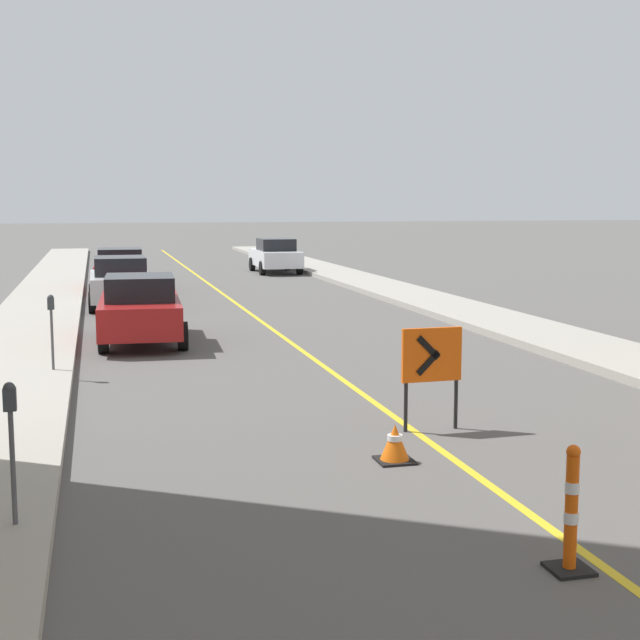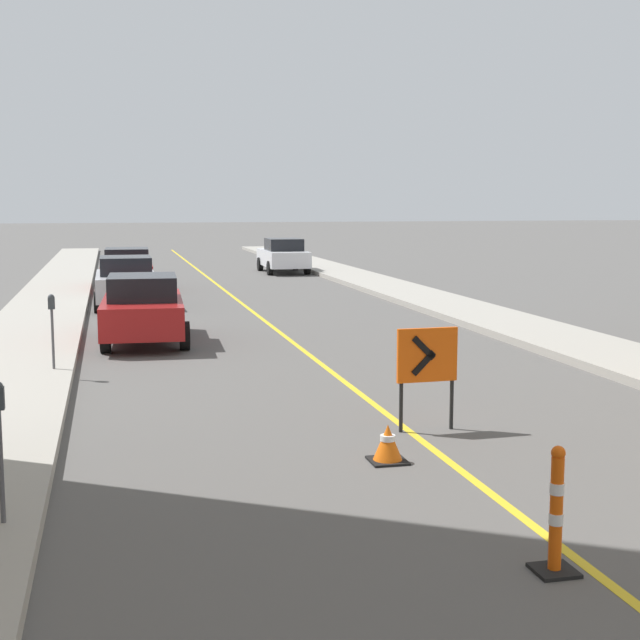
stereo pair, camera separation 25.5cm
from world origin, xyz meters
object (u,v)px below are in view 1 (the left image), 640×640
delineator_post_rear (571,517)px  arrow_barricade_primary (432,359)px  parked_car_opposite_side (275,255)px  parking_meter_far_curb (51,317)px  traffic_cone_third (395,443)px  parked_car_curb_mid (120,282)px  parked_car_curb_far (120,270)px  parked_car_curb_near (140,309)px  parking_meter_near_curb (11,425)px

delineator_post_rear → arrow_barricade_primary: bearing=83.1°
parked_car_opposite_side → parking_meter_far_curb: size_ratio=3.08×
traffic_cone_third → parked_car_curb_mid: size_ratio=0.11×
parked_car_curb_far → parked_car_opposite_side: same height
parked_car_curb_near → delineator_post_rear: bearing=-75.1°
parking_meter_far_curb → arrow_barricade_primary: bearing=-43.8°
parking_meter_far_curb → traffic_cone_third: bearing=-56.1°
traffic_cone_third → parked_car_opposite_side: parked_car_opposite_side is taller
arrow_barricade_primary → parked_car_curb_far: parked_car_curb_far is taller
arrow_barricade_primary → delineator_post_rear: bearing=-99.0°
traffic_cone_third → parking_meter_far_curb: parking_meter_far_curb is taller
arrow_barricade_primary → parked_car_curb_near: parked_car_curb_near is taller
parked_car_curb_mid → parking_meter_far_curb: (-1.54, -11.23, 0.36)m
traffic_cone_third → arrow_barricade_primary: arrow_barricade_primary is taller
arrow_barricade_primary → parked_car_curb_near: bearing=109.7°
parked_car_curb_mid → parked_car_opposite_side: bearing=58.9°
parked_car_curb_far → parking_meter_near_curb: size_ratio=3.11×
arrow_barricade_primary → parking_meter_near_curb: bearing=-153.1°
delineator_post_rear → parked_car_curb_far: parked_car_curb_far is taller
parking_meter_near_curb → parking_meter_far_curb: (0.00, 8.23, 0.00)m
parking_meter_near_curb → parking_meter_far_curb: bearing=90.0°
traffic_cone_third → parked_car_opposite_side: (4.46, 30.10, 0.56)m
parked_car_curb_near → parked_car_curb_mid: bearing=94.7°
traffic_cone_third → parked_car_curb_near: bearing=104.1°
parked_car_curb_mid → parked_car_opposite_side: size_ratio=1.00×
parked_car_curb_near → parked_car_curb_far: 12.42m
parking_meter_near_curb → parking_meter_far_curb: size_ratio=1.00×
parked_car_curb_near → parking_meter_far_curb: bearing=-111.7°
traffic_cone_third → parked_car_curb_mid: (-2.89, 17.81, 0.56)m
parked_car_curb_near → parked_car_curb_mid: (-0.25, 7.29, 0.00)m
delineator_post_rear → parked_car_curb_near: size_ratio=0.26×
arrow_barricade_primary → parking_meter_far_curb: 7.54m
delineator_post_rear → parking_meter_near_curb: 5.25m
parked_car_opposite_side → traffic_cone_third: bearing=-98.1°
parked_car_curb_near → parked_car_curb_far: size_ratio=1.01×
parked_car_curb_mid → parking_meter_near_curb: size_ratio=3.08×
parked_car_curb_far → parking_meter_far_curb: size_ratio=3.11×
parking_meter_far_curb → parked_car_opposite_side: bearing=69.3°
traffic_cone_third → parked_car_curb_near: (-2.64, 10.52, 0.56)m
delineator_post_rear → parked_car_opposite_side: size_ratio=0.27×
parked_car_curb_mid → parked_car_opposite_side: (7.35, 12.28, 0.00)m
delineator_post_rear → parked_car_curb_far: (-3.17, 26.53, 0.30)m
delineator_post_rear → parked_car_curb_far: size_ratio=0.27×
parked_car_curb_near → parking_meter_far_curb: 4.34m
delineator_post_rear → parked_car_curb_near: (-3.06, 14.11, 0.30)m
arrow_barricade_primary → parking_meter_near_curb: parking_meter_near_curb is taller
delineator_post_rear → traffic_cone_third: bearing=96.6°
parked_car_curb_near → parked_car_opposite_side: same height
parked_car_curb_mid → parked_car_curb_near: bearing=-88.3°
traffic_cone_third → parked_car_curb_far: parked_car_curb_far is taller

